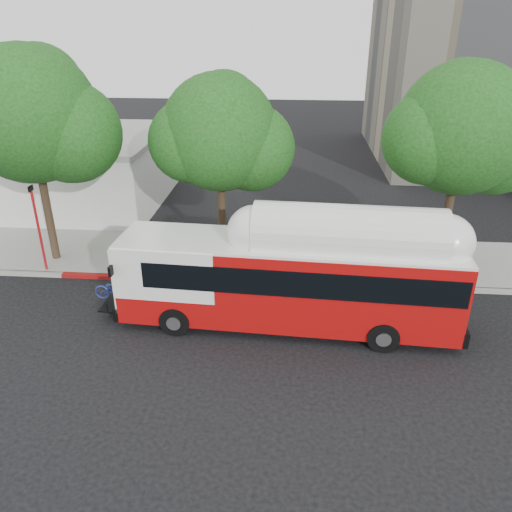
% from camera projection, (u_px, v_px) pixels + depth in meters
% --- Properties ---
extents(ground, '(120.00, 120.00, 0.00)m').
position_uv_depth(ground, '(228.00, 333.00, 18.41)').
color(ground, black).
rests_on(ground, ground).
extents(sidewalk, '(60.00, 5.00, 0.15)m').
position_uv_depth(sidewalk, '(245.00, 256.00, 24.23)').
color(sidewalk, gray).
rests_on(sidewalk, ground).
extents(curb_strip, '(60.00, 0.30, 0.15)m').
position_uv_depth(curb_strip, '(239.00, 281.00, 21.89)').
color(curb_strip, gray).
rests_on(curb_strip, ground).
extents(red_curb_segment, '(10.00, 0.32, 0.16)m').
position_uv_depth(red_curb_segment, '(172.00, 279.00, 22.10)').
color(red_curb_segment, maroon).
rests_on(red_curb_segment, ground).
extents(street_tree_left, '(6.67, 5.80, 9.74)m').
position_uv_depth(street_tree_left, '(42.00, 120.00, 21.19)').
color(street_tree_left, '#2D2116').
rests_on(street_tree_left, ground).
extents(street_tree_mid, '(5.75, 5.00, 8.62)m').
position_uv_depth(street_tree_mid, '(229.00, 137.00, 21.38)').
color(street_tree_mid, '#2D2116').
rests_on(street_tree_mid, ground).
extents(street_tree_right, '(6.21, 5.40, 9.18)m').
position_uv_depth(street_tree_right, '(472.00, 134.00, 20.34)').
color(street_tree_right, '#2D2116').
rests_on(street_tree_right, ground).
extents(low_commercial_bldg, '(16.20, 10.20, 4.25)m').
position_uv_depth(low_commercial_bldg, '(33.00, 167.00, 31.08)').
color(low_commercial_bldg, silver).
rests_on(low_commercial_bldg, ground).
extents(transit_bus, '(13.26, 3.39, 3.89)m').
position_uv_depth(transit_bus, '(290.00, 282.00, 18.19)').
color(transit_bus, '#A40B0B').
rests_on(transit_bus, ground).
extents(signal_pole, '(0.12, 0.39, 4.11)m').
position_uv_depth(signal_pole, '(39.00, 229.00, 21.98)').
color(signal_pole, red).
rests_on(signal_pole, ground).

